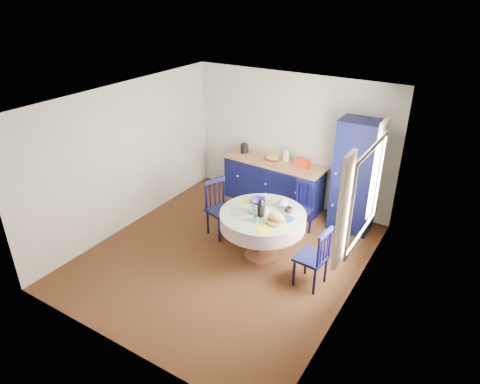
# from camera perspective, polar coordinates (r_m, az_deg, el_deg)

# --- Properties ---
(floor) EXTENTS (4.50, 4.50, 0.00)m
(floor) POSITION_cam_1_polar(r_m,az_deg,el_deg) (6.93, -1.87, -8.34)
(floor) COLOR black
(floor) RESTS_ON ground
(ceiling) EXTENTS (4.50, 4.50, 0.00)m
(ceiling) POSITION_cam_1_polar(r_m,az_deg,el_deg) (5.87, -2.24, 12.09)
(ceiling) COLOR white
(ceiling) RESTS_ON wall_back
(wall_back) EXTENTS (4.00, 0.02, 2.50)m
(wall_back) POSITION_cam_1_polar(r_m,az_deg,el_deg) (8.12, 6.82, 6.87)
(wall_back) COLOR beige
(wall_back) RESTS_ON floor
(wall_left) EXTENTS (0.02, 4.50, 2.50)m
(wall_left) POSITION_cam_1_polar(r_m,az_deg,el_deg) (7.51, -14.91, 4.46)
(wall_left) COLOR beige
(wall_left) RESTS_ON floor
(wall_right) EXTENTS (0.02, 4.50, 2.50)m
(wall_right) POSITION_cam_1_polar(r_m,az_deg,el_deg) (5.57, 15.43, -3.70)
(wall_right) COLOR beige
(wall_right) RESTS_ON floor
(window) EXTENTS (0.10, 1.74, 1.45)m
(window) POSITION_cam_1_polar(r_m,az_deg,el_deg) (5.71, 16.23, 0.11)
(window) COLOR white
(window) RESTS_ON wall_right
(kitchen_counter) EXTENTS (2.01, 0.71, 1.12)m
(kitchen_counter) POSITION_cam_1_polar(r_m,az_deg,el_deg) (8.26, 4.47, 1.37)
(kitchen_counter) COLOR black
(kitchen_counter) RESTS_ON floor
(pantry_cabinet) EXTENTS (0.70, 0.51, 1.97)m
(pantry_cabinet) POSITION_cam_1_polar(r_m,az_deg,el_deg) (7.42, 15.15, 1.95)
(pantry_cabinet) COLOR black
(pantry_cabinet) RESTS_ON floor
(dining_table) EXTENTS (1.31, 1.31, 1.07)m
(dining_table) POSITION_cam_1_polar(r_m,az_deg,el_deg) (6.53, 3.11, -3.77)
(dining_table) COLOR #5C2E1A
(dining_table) RESTS_ON floor
(chair_left) EXTENTS (0.54, 0.56, 0.98)m
(chair_left) POSITION_cam_1_polar(r_m,az_deg,el_deg) (7.23, -2.66, -2.10)
(chair_left) COLOR black
(chair_left) RESTS_ON floor
(chair_far) EXTENTS (0.50, 0.49, 0.94)m
(chair_far) POSITION_cam_1_polar(r_m,az_deg,el_deg) (7.32, 7.85, -2.14)
(chair_far) COLOR black
(chair_far) RESTS_ON floor
(chair_right) EXTENTS (0.44, 0.46, 0.95)m
(chair_right) POSITION_cam_1_polar(r_m,az_deg,el_deg) (6.13, 9.83, -8.55)
(chair_right) COLOR black
(chair_right) RESTS_ON floor
(mug_a) EXTENTS (0.14, 0.14, 0.11)m
(mug_a) POSITION_cam_1_polar(r_m,az_deg,el_deg) (6.45, 1.61, -2.34)
(mug_a) COLOR silver
(mug_a) RESTS_ON dining_table
(mug_b) EXTENTS (0.10, 0.10, 0.09)m
(mug_b) POSITION_cam_1_polar(r_m,az_deg,el_deg) (6.22, 1.95, -3.58)
(mug_b) COLOR #286A6D
(mug_b) RESTS_ON dining_table
(mug_c) EXTENTS (0.12, 0.12, 0.10)m
(mug_c) POSITION_cam_1_polar(r_m,az_deg,el_deg) (6.48, 6.48, -2.42)
(mug_c) COLOR black
(mug_c) RESTS_ON dining_table
(mug_d) EXTENTS (0.10, 0.10, 0.10)m
(mug_d) POSITION_cam_1_polar(r_m,az_deg,el_deg) (6.82, 3.52, -0.71)
(mug_d) COLOR silver
(mug_d) RESTS_ON dining_table
(cobalt_bowl) EXTENTS (0.26, 0.26, 0.06)m
(cobalt_bowl) POSITION_cam_1_polar(r_m,az_deg,el_deg) (6.73, 2.45, -1.23)
(cobalt_bowl) COLOR navy
(cobalt_bowl) RESTS_ON dining_table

